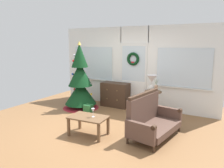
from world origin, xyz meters
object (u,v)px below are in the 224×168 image
flower_vase (156,88)px  coffee_table (88,119)px  dresser_cabinet (115,95)px  gift_box (88,109)px  settee_sofa (151,120)px  table_lamp (152,81)px  wine_glass (93,111)px  side_table (153,99)px  christmas_tree (80,84)px

flower_vase → coffee_table: (-0.96, -1.81, -0.48)m
dresser_cabinet → gift_box: dresser_cabinet is taller
settee_sofa → coffee_table: (-1.24, -0.63, -0.01)m
table_lamp → wine_glass: table_lamp is taller
wine_glass → gift_box: (-1.04, 1.28, -0.45)m
side_table → flower_vase: size_ratio=2.09×
christmas_tree → side_table: size_ratio=2.87×
christmas_tree → flower_vase: 2.39m
table_lamp → wine_glass: bearing=-110.3°
christmas_tree → wine_glass: size_ratio=10.76×
settee_sofa → gift_box: (-2.17, 0.68, -0.26)m
christmas_tree → settee_sofa: 2.85m
christmas_tree → coffee_table: 2.17m
flower_vase → christmas_tree: bearing=-174.6°
side_table → flower_vase: flower_vase is taller
coffee_table → gift_box: size_ratio=3.70×
table_lamp → settee_sofa: bearing=-71.0°
christmas_tree → gift_box: (0.48, -0.28, -0.67)m
settee_sofa → wine_glass: settee_sofa is taller
gift_box → wine_glass: bearing=-50.8°
christmas_tree → dresser_cabinet: christmas_tree is taller
settee_sofa → table_lamp: size_ratio=3.36×
side_table → table_lamp: table_lamp is taller
dresser_cabinet → gift_box: (-0.40, -0.95, -0.27)m
christmas_tree → settee_sofa: size_ratio=1.42×
dresser_cabinet → settee_sofa: size_ratio=0.61×
dresser_cabinet → gift_box: 1.07m
dresser_cabinet → side_table: bearing=-15.9°
dresser_cabinet → table_lamp: bearing=-15.0°
side_table → christmas_tree: bearing=-172.9°
coffee_table → gift_box: coffee_table is taller
flower_vase → wine_glass: flower_vase is taller
christmas_tree → table_lamp: bearing=8.3°
table_lamp → wine_glass: 2.05m
flower_vase → wine_glass: (-0.85, -1.78, -0.28)m
wine_glass → gift_box: wine_glass is taller
settee_sofa → table_lamp: 1.49m
christmas_tree → wine_glass: bearing=-45.6°
christmas_tree → dresser_cabinet: (0.88, 0.68, -0.40)m
settee_sofa → table_lamp: (-0.44, 1.28, 0.64)m
flower_vase → coffee_table: flower_vase is taller
christmas_tree → flower_vase: christmas_tree is taller
wine_glass → gift_box: bearing=129.2°
side_table → table_lamp: (-0.06, 0.04, 0.50)m
settee_sofa → flower_vase: size_ratio=4.22×
flower_vase → wine_glass: bearing=-115.7°
coffee_table → christmas_tree: bearing=131.7°
christmas_tree → dresser_cabinet: bearing=37.6°
side_table → table_lamp: bearing=146.3°
christmas_tree → gift_box: 0.87m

